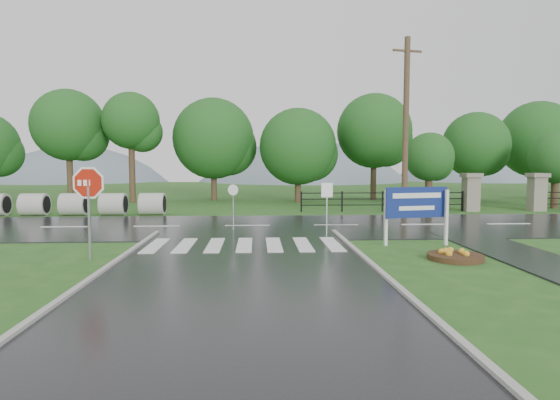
{
  "coord_description": "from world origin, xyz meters",
  "views": [
    {
      "loc": [
        0.4,
        -10.77,
        2.83
      ],
      "look_at": [
        1.26,
        6.0,
        1.5
      ],
      "focal_mm": 30.0,
      "sensor_mm": 36.0,
      "label": 1
    }
  ],
  "objects": [
    {
      "name": "hills",
      "position": [
        3.49,
        65.0,
        -15.54
      ],
      "size": [
        102.0,
        48.0,
        48.0
      ],
      "color": "slate",
      "rests_on": "ground"
    },
    {
      "name": "stop_sign",
      "position": [
        -4.46,
        3.02,
        2.01
      ],
      "size": [
        1.29,
        0.16,
        2.9
      ],
      "color": "#939399",
      "rests_on": "ground"
    },
    {
      "name": "curb_right",
      "position": [
        3.55,
        -4.0,
        0.0
      ],
      "size": [
        0.15,
        24.0,
        0.12
      ],
      "primitive_type": "cube",
      "color": "#A3A39B",
      "rests_on": "ground"
    },
    {
      "name": "fence_west",
      "position": [
        7.75,
        16.0,
        0.72
      ],
      "size": [
        9.58,
        0.08,
        1.2
      ],
      "color": "black",
      "rests_on": "ground"
    },
    {
      "name": "entrance_tree_right",
      "position": [
        19.07,
        17.5,
        3.15
      ],
      "size": [
        3.21,
        3.21,
        4.78
      ],
      "color": "#3D2B1C",
      "rests_on": "ground"
    },
    {
      "name": "walkway",
      "position": [
        8.5,
        4.0,
        0.0
      ],
      "size": [
        2.2,
        11.0,
        0.04
      ],
      "primitive_type": "cube",
      "color": "#262629",
      "rests_on": "ground"
    },
    {
      "name": "reg_sign_round",
      "position": [
        -0.56,
        8.7,
        1.26
      ],
      "size": [
        0.44,
        0.15,
        1.94
      ],
      "color": "#939399",
      "rests_on": "ground"
    },
    {
      "name": "flower_bed",
      "position": [
        6.23,
        2.48,
        0.12
      ],
      "size": [
        1.61,
        1.61,
        0.32
      ],
      "color": "#332111",
      "rests_on": "ground"
    },
    {
      "name": "entrance_tree_left",
      "position": [
        11.03,
        17.5,
        3.19
      ],
      "size": [
        2.97,
        2.97,
        4.7
      ],
      "color": "#3D2B1C",
      "rests_on": "ground"
    },
    {
      "name": "reg_sign_small",
      "position": [
        3.16,
        7.29,
        1.47
      ],
      "size": [
        0.46,
        0.08,
        2.06
      ],
      "color": "#939399",
      "rests_on": "ground"
    },
    {
      "name": "treeline",
      "position": [
        1.0,
        24.0,
        0.0
      ],
      "size": [
        83.2,
        5.2,
        10.0
      ],
      "color": "#174D19",
      "rests_on": "ground"
    },
    {
      "name": "main_road",
      "position": [
        0.0,
        10.0,
        0.0
      ],
      "size": [
        90.0,
        8.0,
        0.04
      ],
      "primitive_type": "cube",
      "color": "black",
      "rests_on": "ground"
    },
    {
      "name": "estate_billboard",
      "position": [
        5.89,
        4.9,
        1.38
      ],
      "size": [
        2.27,
        0.49,
        2.01
      ],
      "color": "silver",
      "rests_on": "ground"
    },
    {
      "name": "utility_pole_east",
      "position": [
        8.87,
        15.5,
        5.01
      ],
      "size": [
        1.74,
        0.43,
        9.85
      ],
      "color": "#473523",
      "rests_on": "ground"
    },
    {
      "name": "pillar_west",
      "position": [
        13.0,
        16.0,
        1.18
      ],
      "size": [
        1.0,
        1.0,
        2.24
      ],
      "color": "gray",
      "rests_on": "ground"
    },
    {
      "name": "pillar_east",
      "position": [
        17.0,
        16.0,
        1.18
      ],
      "size": [
        1.0,
        1.0,
        2.24
      ],
      "color": "gray",
      "rests_on": "ground"
    },
    {
      "name": "ground",
      "position": [
        0.0,
        0.0,
        0.0
      ],
      "size": [
        120.0,
        120.0,
        0.0
      ],
      "primitive_type": "plane",
      "color": "#25551C",
      "rests_on": "ground"
    },
    {
      "name": "crosswalk",
      "position": [
        0.0,
        5.0,
        0.06
      ],
      "size": [
        6.5,
        2.8,
        0.02
      ],
      "color": "silver",
      "rests_on": "ground"
    },
    {
      "name": "culvert_pipes",
      "position": [
        -11.57,
        15.0,
        0.6
      ],
      "size": [
        13.9,
        1.2,
        1.2
      ],
      "color": "#9E9B93",
      "rests_on": "ground"
    }
  ]
}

